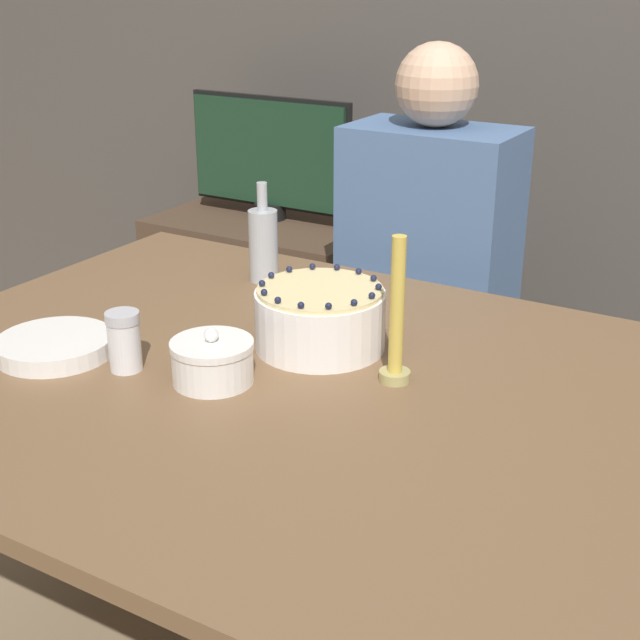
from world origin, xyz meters
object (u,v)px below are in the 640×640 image
Objects in this scene: sugar_shaker at (124,341)px; candle at (396,325)px; tv_monitor at (270,156)px; person_man_blue_shirt at (425,333)px; sugar_bowl at (212,361)px; bottle at (263,244)px; cake at (320,318)px.

candle is (0.42, 0.20, 0.05)m from sugar_shaker.
tv_monitor is at bearing 132.30° from candle.
person_man_blue_shirt is at bearing -26.87° from tv_monitor.
sugar_shaker is (-0.16, -0.04, 0.02)m from sugar_bowl.
sugar_shaker is 0.08× the size of person_man_blue_shirt.
bottle is 0.18× the size of person_man_blue_shirt.
tv_monitor is (-0.68, 1.20, 0.06)m from sugar_bowl.
sugar_shaker is at bearing 78.71° from person_man_blue_shirt.
bottle is 0.39× the size of tv_monitor.
cake is at bearing -40.63° from bottle.
tv_monitor reaches higher than bottle.
candle reaches higher than cake.
bottle reaches higher than cake.
cake is 0.93× the size of candle.
candle is at bearing 25.12° from sugar_shaker.
sugar_bowl is 0.55× the size of candle.
person_man_blue_shirt is 0.85m from tv_monitor.
sugar_shaker is 0.94m from person_man_blue_shirt.
cake is at bearing 69.24° from sugar_bowl.
cake is 0.39m from bottle.
tv_monitor is (-0.95, 1.04, -0.00)m from candle.
tv_monitor reaches higher than candle.
sugar_bowl is (-0.08, -0.22, -0.02)m from cake.
sugar_bowl is 0.88m from person_man_blue_shirt.
candle is 0.57m from bottle.
tv_monitor is (-0.53, 1.24, 0.04)m from sugar_shaker.
tv_monitor reaches higher than sugar_shaker.
sugar_bowl is 1.32× the size of sugar_shaker.
person_man_blue_shirt is 2.22× the size of tv_monitor.
candle is at bearing -33.09° from bottle.
sugar_shaker is at bearing -67.02° from tv_monitor.
cake is 0.42× the size of tv_monitor.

